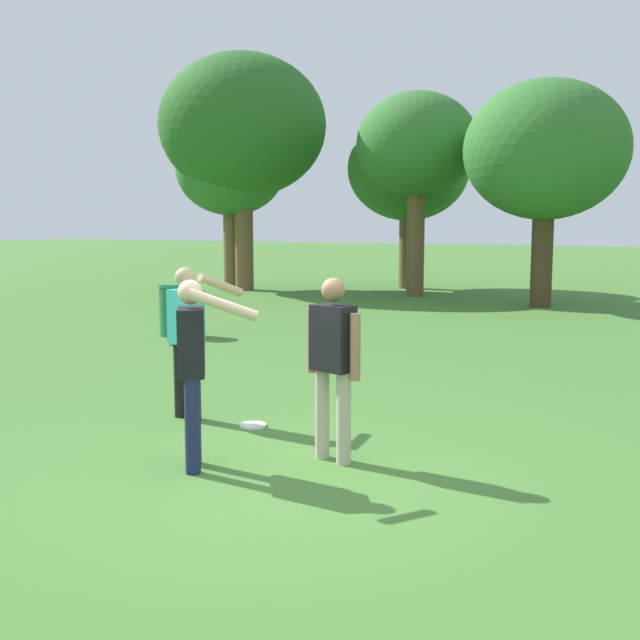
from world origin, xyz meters
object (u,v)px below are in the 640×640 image
(tree_tall_left, at_px, (230,170))
(tree_back_left, at_px, (546,151))
(person_bystander, at_px, (193,359))
(frisbee, at_px, (253,425))
(trash_can_beside_table, at_px, (175,310))
(tree_slender_mid, at_px, (417,146))
(person_thrower, at_px, (187,331))
(person_catcher, at_px, (333,357))
(tree_broad_center, at_px, (243,127))
(tree_far_right, at_px, (408,170))

(tree_tall_left, relative_size, tree_back_left, 0.93)
(person_bystander, height_order, frisbee, person_bystander)
(trash_can_beside_table, height_order, tree_slender_mid, tree_slender_mid)
(tree_tall_left, bearing_deg, frisbee, -56.86)
(frisbee, relative_size, tree_back_left, 0.05)
(person_thrower, bearing_deg, person_catcher, -18.12)
(person_catcher, distance_m, tree_broad_center, 17.60)
(person_bystander, xyz_separation_m, tree_back_left, (0.34, 14.15, 2.80))
(trash_can_beside_table, distance_m, tree_far_right, 11.83)
(trash_can_beside_table, bearing_deg, tree_broad_center, 113.62)
(tree_back_left, bearing_deg, trash_can_beside_table, -123.66)
(person_bystander, height_order, tree_slender_mid, tree_slender_mid)
(tree_tall_left, xyz_separation_m, tree_slender_mid, (5.82, 0.38, 0.52))
(tree_slender_mid, bearing_deg, tree_broad_center, -174.24)
(tree_broad_center, relative_size, tree_back_left, 1.28)
(tree_far_right, bearing_deg, person_catcher, -72.39)
(person_bystander, relative_size, tree_slender_mid, 0.29)
(frisbee, height_order, tree_back_left, tree_back_left)
(person_thrower, height_order, person_bystander, same)
(tree_slender_mid, height_order, tree_back_left, tree_slender_mid)
(tree_far_right, bearing_deg, tree_tall_left, -151.11)
(frisbee, relative_size, tree_broad_center, 0.04)
(tree_tall_left, relative_size, tree_far_right, 0.96)
(tree_slender_mid, bearing_deg, trash_can_beside_table, -99.40)
(tree_tall_left, xyz_separation_m, tree_back_left, (9.52, -0.93, 0.14))
(person_thrower, bearing_deg, tree_back_left, 83.78)
(person_thrower, xyz_separation_m, frisbee, (0.79, 0.03, -0.95))
(trash_can_beside_table, xyz_separation_m, tree_back_left, (5.22, 7.83, 3.28))
(person_thrower, bearing_deg, person_bystander, -52.70)
(person_catcher, distance_m, tree_tall_left, 17.79)
(person_thrower, xyz_separation_m, tree_tall_left, (-8.13, 13.69, 2.66))
(trash_can_beside_table, bearing_deg, tree_far_right, 87.67)
(tree_tall_left, relative_size, tree_slender_mid, 0.90)
(tree_tall_left, height_order, tree_slender_mid, tree_slender_mid)
(tree_tall_left, bearing_deg, trash_can_beside_table, -63.81)
(frisbee, height_order, tree_slender_mid, tree_slender_mid)
(tree_broad_center, xyz_separation_m, tree_back_left, (8.98, -0.77, -1.11))
(person_bystander, xyz_separation_m, tree_broad_center, (-8.64, 14.92, 3.91))
(person_bystander, bearing_deg, person_catcher, 36.22)
(person_thrower, relative_size, tree_far_right, 0.31)
(person_catcher, height_order, tree_far_right, tree_far_right)
(person_thrower, relative_size, frisbee, 5.82)
(frisbee, height_order, tree_broad_center, tree_broad_center)
(person_catcher, xyz_separation_m, tree_broad_center, (-9.62, 14.20, 3.93))
(person_thrower, bearing_deg, tree_far_right, 101.64)
(person_bystander, bearing_deg, tree_tall_left, 121.36)
(tree_broad_center, distance_m, tree_slender_mid, 5.35)
(tree_broad_center, xyz_separation_m, tree_far_right, (4.23, 2.79, -1.22))
(person_thrower, bearing_deg, tree_slender_mid, 99.33)
(person_thrower, distance_m, tree_back_left, 13.14)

